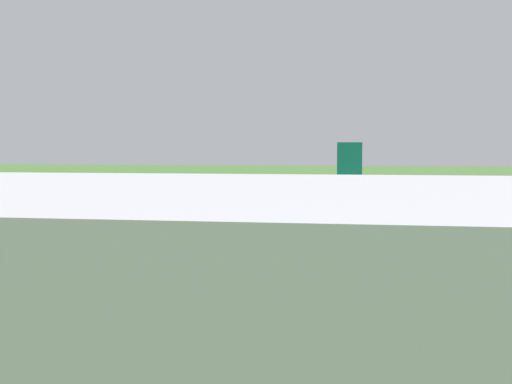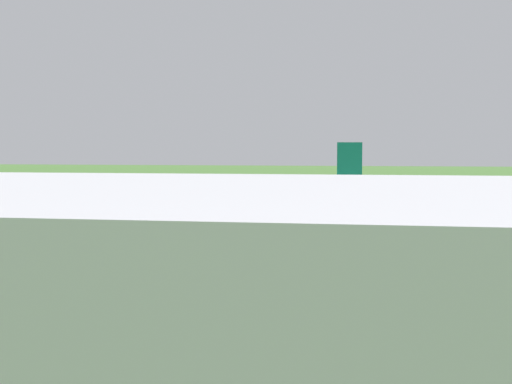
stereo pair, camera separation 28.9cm
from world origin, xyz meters
name	(u,v)px [view 1 (the left image)]	position (x,y,z in m)	size (l,w,h in m)	color
ground_plane	(236,211)	(0.00, 0.00, 0.00)	(800.00, 800.00, 0.00)	#477233
runway_asphalt	(236,211)	(0.00, 0.00, 0.03)	(600.00, 37.84, 0.06)	#47474C
apron_concrete	(160,245)	(0.00, 56.10, 0.03)	(440.00, 110.00, 0.05)	gray
grass_verge_foreground	(263,199)	(0.00, -36.72, 0.02)	(600.00, 80.00, 0.04)	#3C782B
airliner_main	(258,193)	(-5.00, -0.04, 4.35)	(54.15, 44.38, 15.88)	white
airliner_parked_near	(509,220)	(-51.01, 48.54, 3.92)	(49.16, 40.35, 14.36)	white
service_truck_baggage	(281,223)	(-15.28, 34.87, 1.40)	(5.71, 5.68, 2.65)	black
service_car_followme	(492,212)	(-56.11, 1.07, 0.84)	(3.35, 4.57, 1.62)	silver
service_car_ops	(501,224)	(-53.83, 25.07, 0.84)	(3.15, 4.56, 1.62)	#B21914
no_stopping_sign	(280,195)	(-5.46, -33.39, 1.61)	(0.60, 0.10, 2.71)	slate
traffic_cone_orange	(255,198)	(2.42, -37.64, 0.28)	(0.40, 0.40, 0.55)	orange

